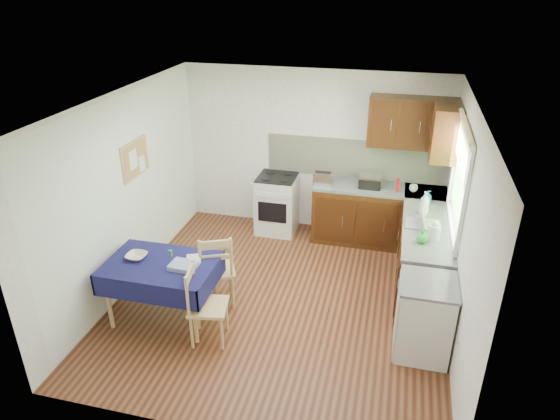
% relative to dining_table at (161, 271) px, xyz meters
% --- Properties ---
extents(floor, '(4.20, 4.20, 0.00)m').
position_rel_dining_table_xyz_m(floor, '(1.24, 0.68, -0.65)').
color(floor, '#441E12').
rests_on(floor, ground).
extents(ceiling, '(4.00, 4.20, 0.02)m').
position_rel_dining_table_xyz_m(ceiling, '(1.24, 0.68, 1.85)').
color(ceiling, white).
rests_on(ceiling, wall_back).
extents(wall_back, '(4.00, 0.02, 2.50)m').
position_rel_dining_table_xyz_m(wall_back, '(1.24, 2.78, 0.60)').
color(wall_back, silver).
rests_on(wall_back, ground).
extents(wall_front, '(4.00, 0.02, 2.50)m').
position_rel_dining_table_xyz_m(wall_front, '(1.24, -1.42, 0.60)').
color(wall_front, silver).
rests_on(wall_front, ground).
extents(wall_left, '(0.02, 4.20, 2.50)m').
position_rel_dining_table_xyz_m(wall_left, '(-0.76, 0.68, 0.60)').
color(wall_left, white).
rests_on(wall_left, ground).
extents(wall_right, '(0.02, 4.20, 2.50)m').
position_rel_dining_table_xyz_m(wall_right, '(3.24, 0.68, 0.60)').
color(wall_right, silver).
rests_on(wall_right, ground).
extents(base_cabinets, '(1.90, 2.30, 0.86)m').
position_rel_dining_table_xyz_m(base_cabinets, '(2.60, 1.93, -0.22)').
color(base_cabinets, '#331309').
rests_on(base_cabinets, ground).
extents(worktop_back, '(1.90, 0.60, 0.04)m').
position_rel_dining_table_xyz_m(worktop_back, '(2.29, 2.48, 0.23)').
color(worktop_back, slate).
rests_on(worktop_back, base_cabinets).
extents(worktop_right, '(0.60, 1.70, 0.04)m').
position_rel_dining_table_xyz_m(worktop_right, '(2.94, 1.33, 0.23)').
color(worktop_right, slate).
rests_on(worktop_right, base_cabinets).
extents(worktop_corner, '(0.60, 0.60, 0.04)m').
position_rel_dining_table_xyz_m(worktop_corner, '(2.94, 2.48, 0.23)').
color(worktop_corner, slate).
rests_on(worktop_corner, base_cabinets).
extents(splashback, '(2.70, 0.02, 0.60)m').
position_rel_dining_table_xyz_m(splashback, '(1.89, 2.76, 0.55)').
color(splashback, beige).
rests_on(splashback, wall_back).
extents(upper_cabinets, '(1.20, 0.85, 0.70)m').
position_rel_dining_table_xyz_m(upper_cabinets, '(2.77, 2.48, 1.20)').
color(upper_cabinets, '#331309').
rests_on(upper_cabinets, wall_back).
extents(stove, '(0.60, 0.61, 0.92)m').
position_rel_dining_table_xyz_m(stove, '(0.74, 2.48, -0.19)').
color(stove, silver).
rests_on(stove, ground).
extents(window, '(0.04, 1.48, 1.26)m').
position_rel_dining_table_xyz_m(window, '(3.21, 1.38, 1.00)').
color(window, '#2F5D26').
rests_on(window, wall_right).
extents(fridge, '(0.58, 0.60, 0.89)m').
position_rel_dining_table_xyz_m(fridge, '(2.94, 0.13, -0.21)').
color(fridge, silver).
rests_on(fridge, ground).
extents(corkboard, '(0.04, 0.62, 0.47)m').
position_rel_dining_table_xyz_m(corkboard, '(-0.73, 0.98, 0.95)').
color(corkboard, tan).
rests_on(corkboard, wall_left).
extents(dining_table, '(1.25, 0.85, 0.76)m').
position_rel_dining_table_xyz_m(dining_table, '(0.00, 0.00, 0.00)').
color(dining_table, '#121041').
rests_on(dining_table, ground).
extents(chair_far, '(0.58, 0.58, 0.99)m').
position_rel_dining_table_xyz_m(chair_far, '(0.51, 0.40, -0.13)').
color(chair_far, tan).
rests_on(chair_far, ground).
extents(chair_near, '(0.48, 0.48, 0.92)m').
position_rel_dining_table_xyz_m(chair_near, '(0.61, -0.24, -0.16)').
color(chair_near, tan).
rests_on(chair_near, ground).
extents(toaster, '(0.27, 0.17, 0.21)m').
position_rel_dining_table_xyz_m(toaster, '(1.46, 2.38, 0.34)').
color(toaster, silver).
rests_on(toaster, worktop_back).
extents(sandwich_press, '(0.32, 0.27, 0.18)m').
position_rel_dining_table_xyz_m(sandwich_press, '(2.15, 2.46, 0.34)').
color(sandwich_press, black).
rests_on(sandwich_press, worktop_back).
extents(sauce_bottle, '(0.05, 0.05, 0.20)m').
position_rel_dining_table_xyz_m(sauce_bottle, '(2.54, 2.37, 0.35)').
color(sauce_bottle, red).
rests_on(sauce_bottle, worktop_back).
extents(yellow_packet, '(0.13, 0.10, 0.15)m').
position_rel_dining_table_xyz_m(yellow_packet, '(2.13, 2.63, 0.32)').
color(yellow_packet, yellow).
rests_on(yellow_packet, worktop_back).
extents(dish_rack, '(0.42, 0.32, 0.20)m').
position_rel_dining_table_xyz_m(dish_rack, '(2.89, 1.39, 0.27)').
color(dish_rack, gray).
rests_on(dish_rack, worktop_right).
extents(kettle, '(0.14, 0.14, 0.24)m').
position_rel_dining_table_xyz_m(kettle, '(3.00, 1.06, 0.35)').
color(kettle, silver).
rests_on(kettle, worktop_right).
extents(cup, '(0.13, 0.13, 0.09)m').
position_rel_dining_table_xyz_m(cup, '(2.76, 2.44, 0.29)').
color(cup, white).
rests_on(cup, worktop_back).
extents(soap_bottle_a, '(0.15, 0.15, 0.31)m').
position_rel_dining_table_xyz_m(soap_bottle_a, '(2.89, 1.72, 0.40)').
color(soap_bottle_a, silver).
rests_on(soap_bottle_a, worktop_right).
extents(soap_bottle_b, '(0.10, 0.10, 0.18)m').
position_rel_dining_table_xyz_m(soap_bottle_b, '(2.94, 2.08, 0.34)').
color(soap_bottle_b, '#1D68AC').
rests_on(soap_bottle_b, worktop_right).
extents(soap_bottle_c, '(0.15, 0.15, 0.16)m').
position_rel_dining_table_xyz_m(soap_bottle_c, '(2.86, 0.93, 0.33)').
color(soap_bottle_c, green).
rests_on(soap_bottle_c, worktop_right).
extents(plate_bowl, '(0.24, 0.24, 0.06)m').
position_rel_dining_table_xyz_m(plate_bowl, '(-0.31, 0.03, 0.13)').
color(plate_bowl, beige).
rests_on(plate_bowl, dining_table).
extents(book, '(0.24, 0.27, 0.02)m').
position_rel_dining_table_xyz_m(book, '(0.27, 0.12, 0.11)').
color(book, white).
rests_on(book, dining_table).
extents(spice_jar, '(0.04, 0.04, 0.08)m').
position_rel_dining_table_xyz_m(spice_jar, '(0.05, 0.17, 0.14)').
color(spice_jar, '#258733').
rests_on(spice_jar, dining_table).
extents(tea_towel, '(0.31, 0.25, 0.05)m').
position_rel_dining_table_xyz_m(tea_towel, '(0.30, -0.03, 0.13)').
color(tea_towel, navy).
rests_on(tea_towel, dining_table).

